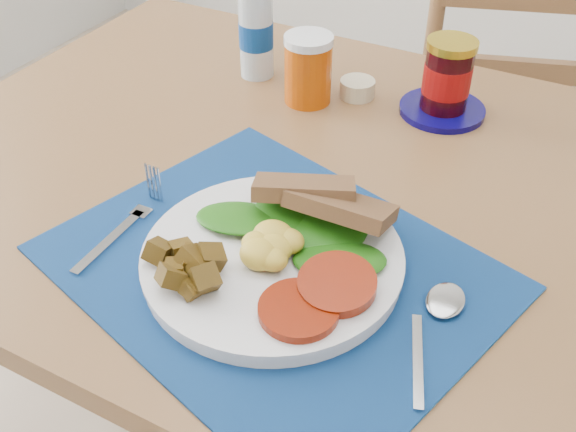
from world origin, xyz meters
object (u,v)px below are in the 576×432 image
object	(u,v)px
chair_far	(494,98)
jam_on_saucer	(446,82)
breakfast_plate	(266,253)
water_bottle	(256,27)
juice_glass	(308,71)

from	to	relation	value
chair_far	jam_on_saucer	xyz separation A→B (m)	(-0.00, -0.49, 0.27)
chair_far	jam_on_saucer	distance (m)	0.55
chair_far	breakfast_plate	distance (m)	0.98
breakfast_plate	water_bottle	xyz separation A→B (m)	(-0.27, 0.44, 0.06)
jam_on_saucer	water_bottle	bearing A→B (deg)	-175.79
jam_on_saucer	juice_glass	bearing A→B (deg)	-162.63
chair_far	water_bottle	world-z (taller)	chair_far
breakfast_plate	juice_glass	bearing A→B (deg)	94.50
breakfast_plate	jam_on_saucer	world-z (taller)	jam_on_saucer
water_bottle	jam_on_saucer	xyz separation A→B (m)	(0.34, 0.02, -0.03)
breakfast_plate	juice_glass	size ratio (longest dim) A/B	2.86
water_bottle	juice_glass	distance (m)	0.13
breakfast_plate	jam_on_saucer	size ratio (longest dim) A/B	2.22
water_bottle	juice_glass	size ratio (longest dim) A/B	1.88
juice_glass	jam_on_saucer	size ratio (longest dim) A/B	0.78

